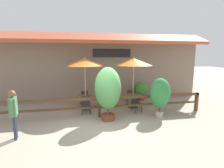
{
  "coord_description": "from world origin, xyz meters",
  "views": [
    {
      "loc": [
        -0.91,
        -6.82,
        2.94
      ],
      "look_at": [
        0.67,
        1.36,
        1.51
      ],
      "focal_mm": 28.0,
      "sensor_mm": 36.0,
      "label": 1
    }
  ],
  "objects_px": {
    "dining_table_middle": "(133,97)",
    "chair_middle_streetside": "(136,102)",
    "patio_umbrella_near": "(85,62)",
    "chair_near_wallside": "(84,97)",
    "patio_umbrella_middle": "(134,62)",
    "chair_middle_wallside": "(130,96)",
    "potted_plant_small_flowering": "(160,94)",
    "chair_near_streetside": "(86,103)",
    "pedestrian": "(13,108)",
    "dining_table_near": "(86,99)",
    "potted_plant_tall_tropical": "(108,90)",
    "potted_plant_entrance_palm": "(141,90)"
  },
  "relations": [
    {
      "from": "patio_umbrella_middle",
      "to": "potted_plant_tall_tropical",
      "type": "relative_size",
      "value": 1.15
    },
    {
      "from": "dining_table_near",
      "to": "potted_plant_tall_tropical",
      "type": "relative_size",
      "value": 0.4
    },
    {
      "from": "dining_table_near",
      "to": "chair_middle_wallside",
      "type": "distance_m",
      "value": 2.69
    },
    {
      "from": "patio_umbrella_near",
      "to": "potted_plant_tall_tropical",
      "type": "xyz_separation_m",
      "value": [
        0.91,
        -1.82,
        -1.13
      ]
    },
    {
      "from": "chair_near_streetside",
      "to": "pedestrian",
      "type": "distance_m",
      "value": 3.48
    },
    {
      "from": "chair_near_streetside",
      "to": "dining_table_near",
      "type": "bearing_deg",
      "value": 89.65
    },
    {
      "from": "chair_near_streetside",
      "to": "dining_table_middle",
      "type": "bearing_deg",
      "value": 10.32
    },
    {
      "from": "dining_table_near",
      "to": "chair_near_wallside",
      "type": "relative_size",
      "value": 1.1
    },
    {
      "from": "dining_table_middle",
      "to": "chair_middle_wallside",
      "type": "height_order",
      "value": "chair_middle_wallside"
    },
    {
      "from": "patio_umbrella_middle",
      "to": "potted_plant_small_flowering",
      "type": "bearing_deg",
      "value": -63.48
    },
    {
      "from": "chair_near_wallside",
      "to": "potted_plant_tall_tropical",
      "type": "xyz_separation_m",
      "value": [
        0.96,
        -2.5,
        0.9
      ]
    },
    {
      "from": "patio_umbrella_near",
      "to": "potted_plant_small_flowering",
      "type": "distance_m",
      "value": 4.1
    },
    {
      "from": "dining_table_near",
      "to": "potted_plant_tall_tropical",
      "type": "xyz_separation_m",
      "value": [
        0.91,
        -1.82,
        0.82
      ]
    },
    {
      "from": "dining_table_middle",
      "to": "chair_middle_wallside",
      "type": "distance_m",
      "value": 0.72
    },
    {
      "from": "patio_umbrella_middle",
      "to": "pedestrian",
      "type": "bearing_deg",
      "value": -151.84
    },
    {
      "from": "patio_umbrella_middle",
      "to": "pedestrian",
      "type": "xyz_separation_m",
      "value": [
        -5.14,
        -2.75,
        -1.41
      ]
    },
    {
      "from": "patio_umbrella_middle",
      "to": "potted_plant_entrance_palm",
      "type": "relative_size",
      "value": 2.39
    },
    {
      "from": "dining_table_near",
      "to": "potted_plant_entrance_palm",
      "type": "bearing_deg",
      "value": 17.75
    },
    {
      "from": "patio_umbrella_near",
      "to": "chair_middle_streetside",
      "type": "height_order",
      "value": "patio_umbrella_near"
    },
    {
      "from": "chair_near_streetside",
      "to": "pedestrian",
      "type": "xyz_separation_m",
      "value": [
        -2.54,
        -2.29,
        0.62
      ]
    },
    {
      "from": "chair_near_wallside",
      "to": "potted_plant_small_flowering",
      "type": "relative_size",
      "value": 0.48
    },
    {
      "from": "dining_table_near",
      "to": "chair_near_wallside",
      "type": "height_order",
      "value": "chair_near_wallside"
    },
    {
      "from": "potted_plant_tall_tropical",
      "to": "potted_plant_small_flowering",
      "type": "height_order",
      "value": "potted_plant_tall_tropical"
    },
    {
      "from": "dining_table_near",
      "to": "potted_plant_entrance_palm",
      "type": "distance_m",
      "value": 3.77
    },
    {
      "from": "potted_plant_tall_tropical",
      "to": "pedestrian",
      "type": "bearing_deg",
      "value": -161.56
    },
    {
      "from": "chair_near_streetside",
      "to": "chair_middle_wallside",
      "type": "bearing_deg",
      "value": 24.19
    },
    {
      "from": "chair_middle_streetside",
      "to": "potted_plant_tall_tropical",
      "type": "distance_m",
      "value": 2.04
    },
    {
      "from": "chair_middle_streetside",
      "to": "potted_plant_small_flowering",
      "type": "bearing_deg",
      "value": -57.02
    },
    {
      "from": "patio_umbrella_middle",
      "to": "chair_middle_streetside",
      "type": "relative_size",
      "value": 3.15
    },
    {
      "from": "potted_plant_small_flowering",
      "to": "potted_plant_entrance_palm",
      "type": "relative_size",
      "value": 1.6
    },
    {
      "from": "dining_table_middle",
      "to": "chair_middle_streetside",
      "type": "xyz_separation_m",
      "value": [
        -0.06,
        -0.72,
        -0.08
      ]
    },
    {
      "from": "dining_table_middle",
      "to": "chair_middle_streetside",
      "type": "bearing_deg",
      "value": -94.88
    },
    {
      "from": "chair_near_streetside",
      "to": "potted_plant_tall_tropical",
      "type": "distance_m",
      "value": 1.72
    },
    {
      "from": "dining_table_middle",
      "to": "potted_plant_tall_tropical",
      "type": "relative_size",
      "value": 0.4
    },
    {
      "from": "chair_middle_streetside",
      "to": "chair_middle_wallside",
      "type": "xyz_separation_m",
      "value": [
        0.12,
        1.43,
        0.0
      ]
    },
    {
      "from": "patio_umbrella_near",
      "to": "chair_near_wallside",
      "type": "bearing_deg",
      "value": 93.76
    },
    {
      "from": "dining_table_near",
      "to": "chair_near_streetside",
      "type": "xyz_separation_m",
      "value": [
        -0.01,
        -0.68,
        -0.08
      ]
    },
    {
      "from": "dining_table_near",
      "to": "pedestrian",
      "type": "xyz_separation_m",
      "value": [
        -2.55,
        -2.97,
        0.55
      ]
    },
    {
      "from": "potted_plant_entrance_palm",
      "to": "pedestrian",
      "type": "xyz_separation_m",
      "value": [
        -6.14,
        -4.12,
        0.44
      ]
    },
    {
      "from": "patio_umbrella_near",
      "to": "patio_umbrella_middle",
      "type": "height_order",
      "value": "same"
    },
    {
      "from": "dining_table_near",
      "to": "potted_plant_small_flowering",
      "type": "xyz_separation_m",
      "value": [
        3.39,
        -1.83,
        0.53
      ]
    },
    {
      "from": "potted_plant_tall_tropical",
      "to": "potted_plant_entrance_palm",
      "type": "distance_m",
      "value": 4.06
    },
    {
      "from": "chair_near_streetside",
      "to": "chair_near_wallside",
      "type": "xyz_separation_m",
      "value": [
        -0.04,
        1.36,
        0.0
      ]
    },
    {
      "from": "patio_umbrella_middle",
      "to": "chair_middle_wallside",
      "type": "relative_size",
      "value": 3.15
    },
    {
      "from": "dining_table_near",
      "to": "chair_middle_streetside",
      "type": "distance_m",
      "value": 2.69
    },
    {
      "from": "chair_near_wallside",
      "to": "chair_middle_streetside",
      "type": "bearing_deg",
      "value": 140.01
    },
    {
      "from": "chair_near_wallside",
      "to": "patio_umbrella_middle",
      "type": "relative_size",
      "value": 0.32
    },
    {
      "from": "chair_near_wallside",
      "to": "potted_plant_entrance_palm",
      "type": "relative_size",
      "value": 0.76
    },
    {
      "from": "chair_middle_streetside",
      "to": "potted_plant_small_flowering",
      "type": "relative_size",
      "value": 0.48
    },
    {
      "from": "potted_plant_tall_tropical",
      "to": "chair_near_streetside",
      "type": "bearing_deg",
      "value": 128.99
    }
  ]
}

